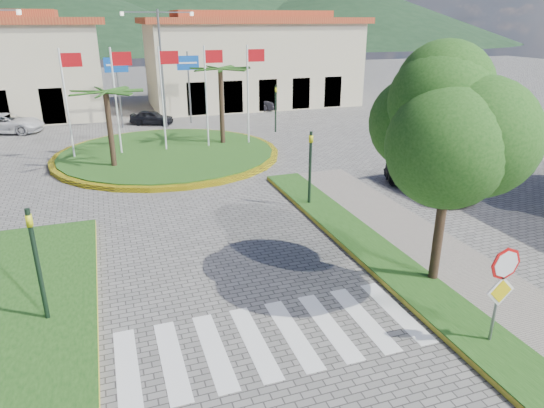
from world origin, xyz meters
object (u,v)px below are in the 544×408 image
object	(u,v)px
white_van	(7,123)
deciduous_tree	(455,109)
car_dark_a	(152,117)
car_dark_b	(250,102)
roundabout_island	(168,153)
stop_sign	(502,281)
car_side_right	(428,178)

from	to	relation	value
white_van	deciduous_tree	bearing A→B (deg)	-134.50
car_dark_a	car_dark_b	world-z (taller)	car_dark_b
roundabout_island	stop_sign	xyz separation A→B (m)	(4.90, -20.04, 1.62)
car_dark_a	car_side_right	xyz separation A→B (m)	(10.10, -19.57, 0.15)
stop_sign	car_dark_a	size ratio (longest dim) A/B	0.84
stop_sign	car_side_right	size ratio (longest dim) A/B	0.56
stop_sign	car_dark_b	xyz separation A→B (m)	(3.90, 32.72, -1.10)
white_van	car_side_right	bearing A→B (deg)	-119.03
white_van	car_dark_a	bearing A→B (deg)	-76.07
stop_sign	car_dark_a	distance (m)	29.86
deciduous_tree	car_dark_a	size ratio (longest dim) A/B	2.16
car_dark_b	car_side_right	distance (m)	22.88
stop_sign	car_dark_a	xyz separation A→B (m)	(-4.75, 29.46, -1.26)
car_side_right	car_dark_b	bearing A→B (deg)	88.03
deciduous_tree	car_side_right	distance (m)	9.47
stop_sign	deciduous_tree	xyz separation A→B (m)	(0.60, 3.04, 3.38)
stop_sign	car_side_right	world-z (taller)	stop_sign
deciduous_tree	car_side_right	xyz separation A→B (m)	(4.75, 6.85, -4.49)
white_van	car_side_right	xyz separation A→B (m)	(19.84, -19.94, 0.02)
roundabout_island	white_van	world-z (taller)	roundabout_island
car_dark_a	car_dark_b	distance (m)	9.25
car_dark_a	car_side_right	world-z (taller)	car_side_right
white_van	car_side_right	distance (m)	28.13
car_side_right	roundabout_island	bearing A→B (deg)	129.66
deciduous_tree	car_dark_a	bearing A→B (deg)	101.46
white_van	car_dark_a	distance (m)	9.74
white_van	car_side_right	size ratio (longest dim) A/B	1.01
stop_sign	car_dark_a	bearing A→B (deg)	99.17
car_dark_b	car_side_right	size ratio (longest dim) A/B	0.88
deciduous_tree	white_van	size ratio (longest dim) A/B	1.42
stop_sign	car_side_right	xyz separation A→B (m)	(5.35, 9.89, -1.10)
stop_sign	deciduous_tree	bearing A→B (deg)	78.82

